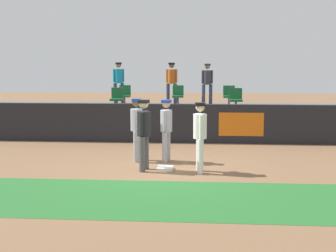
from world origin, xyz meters
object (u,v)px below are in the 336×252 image
seat_back_right (229,95)px  seat_front_left (117,98)px  player_runner_visitor (166,126)px  player_coach_visitor (137,125)px  seat_front_right (236,98)px  seat_back_left (125,94)px  player_umpire (144,130)px  spectator_casual (172,80)px  spectator_capped (207,81)px  first_base (165,168)px  player_fielder_home (200,132)px  spectator_hooded (119,80)px  seat_back_center (178,95)px

seat_back_right → seat_front_left: bearing=-157.1°
player_runner_visitor → player_coach_visitor: size_ratio=0.99×
seat_front_right → seat_back_left: bearing=157.9°
seat_front_right → player_coach_visitor: bearing=-123.4°
player_umpire → seat_back_right: (2.51, 7.53, 0.37)m
player_coach_visitor → spectator_casual: spectator_casual is taller
spectator_capped → seat_back_right: bearing=127.8°
first_base → player_coach_visitor: (-0.88, 1.05, 0.97)m
player_runner_visitor → seat_back_right: (2.03, 6.42, 0.43)m
player_fielder_home → seat_back_right: seat_back_right is taller
seat_front_left → player_runner_visitor: bearing=-64.3°
first_base → spectator_capped: bearing=82.4°
seat_front_left → seat_back_left: (-0.02, 1.80, 0.00)m
first_base → spectator_casual: size_ratio=0.23×
player_runner_visitor → player_coach_visitor: bearing=-81.0°
spectator_capped → spectator_casual: bearing=-16.0°
seat_back_right → seat_front_right: bearing=-85.0°
seat_back_right → player_coach_visitor: bearing=-114.2°
player_runner_visitor → spectator_hooded: 8.12m
player_coach_visitor → spectator_hooded: spectator_hooded is taller
first_base → seat_back_left: 7.89m
player_umpire → spectator_hooded: 9.03m
seat_back_center → spectator_casual: size_ratio=0.48×
seat_back_center → player_runner_visitor: bearing=-89.7°
seat_back_right → spectator_capped: spectator_capped is taller
spectator_hooded → spectator_casual: spectator_hooded is taller
player_fielder_home → player_umpire: (-1.42, 0.08, 0.03)m
player_runner_visitor → spectator_capped: size_ratio=1.00×
seat_front_left → seat_back_right: same height
spectator_capped → spectator_casual: (-1.52, 0.17, 0.02)m
player_fielder_home → seat_back_center: seat_back_center is taller
seat_back_right → spectator_capped: (-0.88, 0.81, 0.52)m
player_umpire → spectator_capped: (1.63, 8.34, 0.90)m
seat_back_center → spectator_casual: spectator_casual is taller
seat_back_center → player_umpire: bearing=-93.4°
player_runner_visitor → spectator_capped: bearing=-177.3°
player_runner_visitor → seat_back_right: seat_back_right is taller
first_base → spectator_capped: (1.10, 8.24, 1.91)m
seat_back_right → first_base: bearing=-105.0°
seat_front_left → spectator_capped: size_ratio=0.49×
player_runner_visitor → spectator_casual: size_ratio=0.98×
seat_back_left → player_coach_visitor: bearing=-77.5°
player_fielder_home → seat_front_left: 6.63m
spectator_capped → spectator_casual: spectator_casual is taller
player_runner_visitor → seat_back_center: (-0.03, 6.42, 0.42)m
seat_front_right → spectator_capped: 2.86m
seat_front_right → spectator_casual: size_ratio=0.48×
first_base → player_umpire: (-0.53, -0.10, 1.01)m
seat_front_right → seat_back_left: 4.78m
seat_back_left → seat_back_center: same height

